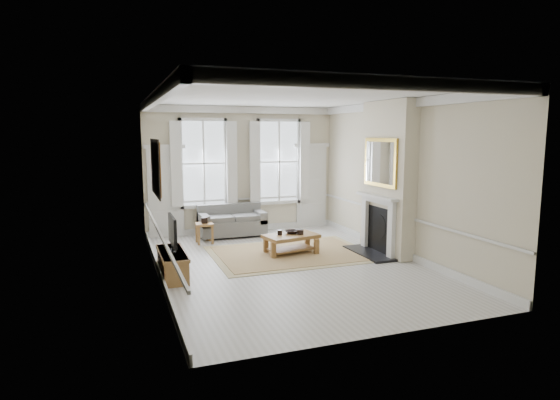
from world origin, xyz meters
name	(u,v)px	position (x,y,z in m)	size (l,w,h in m)	color
floor	(289,265)	(0.00, 0.00, 0.00)	(7.20, 7.20, 0.00)	#B7B5AD
ceiling	(289,96)	(0.00, 0.00, 3.40)	(7.20, 7.20, 0.00)	white
back_wall	(242,170)	(0.00, 3.60, 1.70)	(5.20, 5.20, 0.00)	beige
left_wall	(155,188)	(-2.60, 0.00, 1.70)	(7.20, 7.20, 0.00)	beige
right_wall	(400,179)	(2.60, 0.00, 1.70)	(7.20, 7.20, 0.00)	beige
window_left	(204,163)	(-1.05, 3.55, 1.90)	(1.26, 0.20, 2.20)	#B2BCC6
window_right	(279,162)	(1.05, 3.55, 1.90)	(1.26, 0.20, 2.20)	#B2BCC6
door_left	(166,193)	(-2.05, 3.56, 1.15)	(0.90, 0.08, 2.30)	silver
door_right	(311,187)	(2.05, 3.56, 1.15)	(0.90, 0.08, 2.30)	silver
painting	(155,167)	(-2.56, 0.30, 2.05)	(0.05, 1.66, 1.06)	#9F681B
chimney_breast	(388,178)	(2.43, 0.20, 1.70)	(0.35, 1.70, 3.38)	beige
hearth	(369,253)	(2.00, 0.20, 0.03)	(0.55, 1.50, 0.05)	black
fireplace	(378,222)	(2.20, 0.20, 0.73)	(0.21, 1.45, 1.33)	silver
mirror	(380,162)	(2.21, 0.20, 2.05)	(0.06, 1.26, 1.06)	gold
sofa	(232,223)	(-0.43, 3.11, 0.35)	(1.70, 0.83, 0.83)	slate
side_table	(204,227)	(-1.26, 2.51, 0.40)	(0.44, 0.44, 0.50)	brown
rug	(291,253)	(0.37, 0.83, 0.01)	(3.50, 2.60, 0.02)	#A78156
coffee_table	(291,238)	(0.37, 0.83, 0.36)	(1.28, 0.89, 0.44)	brown
ceramic_pot_a	(280,233)	(0.12, 0.88, 0.49)	(0.11, 0.11, 0.11)	black
ceramic_pot_b	(300,232)	(0.57, 0.78, 0.50)	(0.16, 0.16, 0.11)	black
bowl	(291,232)	(0.42, 0.93, 0.48)	(0.29, 0.29, 0.07)	black
tv_stand	(172,264)	(-2.34, 0.01, 0.24)	(0.43, 1.35, 0.48)	brown
tv	(173,231)	(-2.32, 0.01, 0.88)	(0.08, 0.90, 0.68)	black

